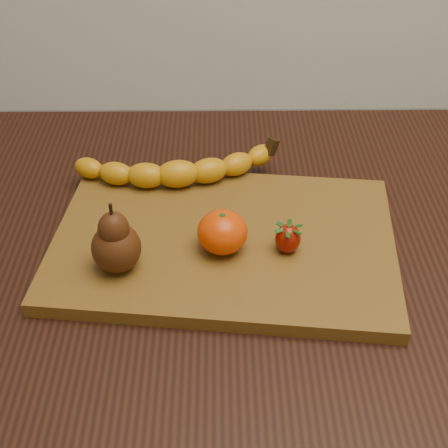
{
  "coord_description": "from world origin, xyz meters",
  "views": [
    {
      "loc": [
        0.04,
        -0.66,
        1.31
      ],
      "look_at": [
        0.04,
        -0.03,
        0.8
      ],
      "focal_mm": 50.0,
      "sensor_mm": 36.0,
      "label": 1
    }
  ],
  "objects_px": {
    "cutting_board": "(224,241)",
    "table": "(194,285)",
    "pear": "(115,237)",
    "mandarin": "(222,232)"
  },
  "relations": [
    {
      "from": "cutting_board",
      "to": "table",
      "type": "bearing_deg",
      "value": 154.4
    },
    {
      "from": "pear",
      "to": "table",
      "type": "bearing_deg",
      "value": 43.79
    },
    {
      "from": "table",
      "to": "mandarin",
      "type": "relative_size",
      "value": 15.44
    },
    {
      "from": "pear",
      "to": "mandarin",
      "type": "relative_size",
      "value": 1.48
    },
    {
      "from": "cutting_board",
      "to": "pear",
      "type": "xyz_separation_m",
      "value": [
        -0.13,
        -0.06,
        0.06
      ]
    },
    {
      "from": "table",
      "to": "cutting_board",
      "type": "height_order",
      "value": "cutting_board"
    },
    {
      "from": "cutting_board",
      "to": "mandarin",
      "type": "height_order",
      "value": "mandarin"
    },
    {
      "from": "table",
      "to": "mandarin",
      "type": "bearing_deg",
      "value": -51.87
    },
    {
      "from": "pear",
      "to": "mandarin",
      "type": "distance_m",
      "value": 0.14
    },
    {
      "from": "table",
      "to": "pear",
      "type": "distance_m",
      "value": 0.21
    }
  ]
}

